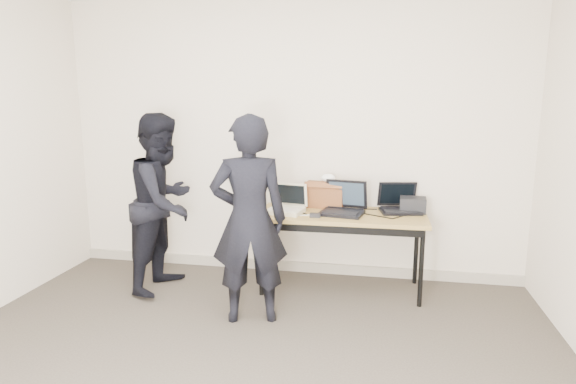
% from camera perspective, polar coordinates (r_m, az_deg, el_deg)
% --- Properties ---
extents(room, '(4.60, 4.60, 2.80)m').
position_cam_1_polar(room, '(2.55, -8.91, 2.02)').
color(room, '#3E372F').
rests_on(room, ground).
extents(desk, '(1.50, 0.66, 0.72)m').
position_cam_1_polar(desk, '(4.37, 6.38, -3.33)').
color(desk, olive).
rests_on(desk, ground).
extents(laptop_beige, '(0.36, 0.36, 0.25)m').
position_cam_1_polar(laptop_beige, '(4.38, -0.16, -1.75)').
color(laptop_beige, beige).
rests_on(laptop_beige, desk).
extents(laptop_center, '(0.43, 0.42, 0.29)m').
position_cam_1_polar(laptop_center, '(4.37, 6.59, -1.65)').
color(laptop_center, black).
rests_on(laptop_center, desk).
extents(laptop_right, '(0.41, 0.40, 0.26)m').
position_cam_1_polar(laptop_right, '(4.53, 13.02, -1.50)').
color(laptop_right, black).
rests_on(laptop_right, desk).
extents(leather_satchel, '(0.38, 0.22, 0.25)m').
position_cam_1_polar(leather_satchel, '(4.56, 4.39, -0.27)').
color(leather_satchel, brown).
rests_on(leather_satchel, desk).
extents(tissue, '(0.14, 0.11, 0.08)m').
position_cam_1_polar(tissue, '(4.54, 4.81, 1.67)').
color(tissue, white).
rests_on(tissue, leather_satchel).
extents(equipment_box, '(0.24, 0.20, 0.13)m').
position_cam_1_polar(equipment_box, '(4.53, 14.58, -1.48)').
color(equipment_box, black).
rests_on(equipment_box, desk).
extents(power_brick, '(0.09, 0.06, 0.03)m').
position_cam_1_polar(power_brick, '(4.21, 3.23, -2.77)').
color(power_brick, black).
rests_on(power_brick, desk).
extents(cables, '(1.16, 0.37, 0.01)m').
position_cam_1_polar(cables, '(4.37, 7.13, -2.50)').
color(cables, black).
rests_on(cables, desk).
extents(person_typist, '(0.68, 0.54, 1.63)m').
position_cam_1_polar(person_typist, '(3.73, -4.64, -3.34)').
color(person_typist, black).
rests_on(person_typist, ground).
extents(person_observer, '(0.70, 0.85, 1.62)m').
position_cam_1_polar(person_observer, '(4.52, -14.49, -1.21)').
color(person_observer, black).
rests_on(person_observer, ground).
extents(baseboard, '(4.50, 0.03, 0.10)m').
position_cam_1_polar(baseboard, '(4.99, 0.21, -8.76)').
color(baseboard, '#A19885').
rests_on(baseboard, ground).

